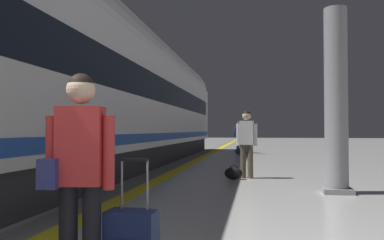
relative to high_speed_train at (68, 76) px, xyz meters
The scene contains 11 objects.
safety_line_strip 4.20m from the high_speed_train, 51.52° to the left, with size 0.36×80.00×0.01m, color yellow.
tactile_edge_band 4.05m from the high_speed_train, 56.10° to the left, with size 0.61×80.00×0.01m, color slate.
high_speed_train is the anchor object (origin of this frame).
traveller_foreground 6.98m from the high_speed_train, 62.47° to the right, with size 0.53×0.31×1.64m.
passenger_near 4.65m from the high_speed_train, 16.73° to the left, with size 0.53×0.24×1.71m.
duffel_bag_near 4.64m from the high_speed_train, 13.87° to the left, with size 0.44×0.26×0.36m.
passenger_mid 12.10m from the high_speed_train, 70.96° to the left, with size 0.51×0.32×1.62m.
duffel_bag_mid 12.02m from the high_speed_train, 72.24° to the left, with size 0.44×0.26×0.36m.
passenger_far 13.21m from the high_speed_train, 74.30° to the left, with size 0.51×0.40×1.70m.
suitcase_far 13.19m from the high_speed_train, 72.72° to the left, with size 0.41×0.29×0.65m.
platform_pillar 6.08m from the high_speed_train, ahead, with size 0.56×0.56×3.60m.
Camera 1 is at (1.19, -1.39, 1.22)m, focal length 36.64 mm.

